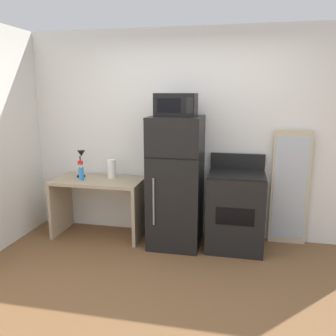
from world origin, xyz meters
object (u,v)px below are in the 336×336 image
object	(u,v)px
microwave	(176,105)
paper_towel_roll	(112,169)
refrigerator	(176,182)
oven_range	(235,210)
desk_lamp	(81,159)
leaning_mirror	(290,188)
spray_bottle	(81,173)
desk	(99,197)

from	to	relation	value
microwave	paper_towel_roll	bearing A→B (deg)	168.89
refrigerator	oven_range	xyz separation A→B (m)	(0.71, 0.03, -0.32)
desk_lamp	oven_range	distance (m)	2.05
paper_towel_roll	leaning_mirror	distance (m)	2.22
paper_towel_roll	refrigerator	size ratio (longest dim) A/B	0.15
spray_bottle	leaning_mirror	size ratio (longest dim) A/B	0.18
microwave	leaning_mirror	world-z (taller)	microwave
refrigerator	oven_range	world-z (taller)	refrigerator
paper_towel_roll	leaning_mirror	bearing A→B (deg)	3.40
leaning_mirror	desk_lamp	bearing A→B (deg)	-176.18
desk	refrigerator	distance (m)	1.05
paper_towel_roll	microwave	xyz separation A→B (m)	(0.87, -0.17, 0.82)
spray_bottle	oven_range	xyz separation A→B (m)	(1.92, 0.07, -0.38)
refrigerator	leaning_mirror	distance (m)	1.38
desk	leaning_mirror	world-z (taller)	leaning_mirror
refrigerator	desk_lamp	bearing A→B (deg)	175.17
desk_lamp	oven_range	size ratio (longest dim) A/B	0.32
desk_lamp	spray_bottle	xyz separation A→B (m)	(0.06, -0.15, -0.14)
desk_lamp	spray_bottle	size ratio (longest dim) A/B	1.42
refrigerator	leaning_mirror	size ratio (longest dim) A/B	1.12
desk_lamp	paper_towel_roll	xyz separation A→B (m)	(0.40, 0.04, -0.12)
leaning_mirror	desk	bearing A→B (deg)	-174.09
spray_bottle	leaning_mirror	xyz separation A→B (m)	(2.55, 0.32, -0.15)
desk	paper_towel_roll	bearing A→B (deg)	37.61
paper_towel_roll	leaning_mirror	xyz separation A→B (m)	(2.21, 0.13, -0.17)
paper_towel_roll	oven_range	world-z (taller)	oven_range
refrigerator	leaning_mirror	bearing A→B (deg)	11.82
microwave	desk_lamp	bearing A→B (deg)	174.22
paper_towel_roll	spray_bottle	bearing A→B (deg)	-150.22
spray_bottle	paper_towel_roll	size ratio (longest dim) A/B	1.04
desk_lamp	refrigerator	distance (m)	1.29
desk	leaning_mirror	distance (m)	2.38
desk	paper_towel_roll	size ratio (longest dim) A/B	4.72
desk	oven_range	bearing A→B (deg)	-0.35
leaning_mirror	paper_towel_roll	bearing A→B (deg)	-176.60
spray_bottle	microwave	xyz separation A→B (m)	(1.20, 0.02, 0.84)
paper_towel_roll	microwave	bearing A→B (deg)	-11.11
desk_lamp	desk	bearing A→B (deg)	-15.66
leaning_mirror	refrigerator	bearing A→B (deg)	-168.18
microwave	leaning_mirror	distance (m)	1.70
paper_towel_roll	oven_range	bearing A→B (deg)	-4.46
desk	desk_lamp	xyz separation A→B (m)	(-0.25, 0.07, 0.47)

